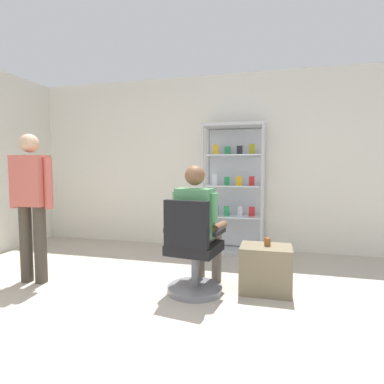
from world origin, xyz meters
The scene contains 8 objects.
ground_plane centered at (0.00, 0.00, 0.00)m, with size 7.20×7.20×0.00m, color #B2A899.
back_wall centered at (0.00, 3.00, 1.35)m, with size 6.00×0.10×2.70m, color silver.
display_cabinet_main centered at (0.40, 2.76, 0.96)m, with size 0.90×0.45×1.90m.
office_chair centered at (0.20, 1.04, 0.39)m, with size 0.60×0.56×0.96m.
seated_shopkeeper centered at (0.23, 1.21, 0.71)m, with size 0.53×0.60×1.29m.
storage_crate centered at (0.91, 1.29, 0.24)m, with size 0.51×0.39×0.47m, color #72664C.
tea_glass centered at (0.92, 1.31, 0.51)m, with size 0.07×0.07×0.08m, color brown.
standing_customer centered at (-1.59, 0.93, 0.93)m, with size 0.52×0.24×1.63m.
Camera 1 is at (0.96, -1.90, 1.26)m, focal length 29.09 mm.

